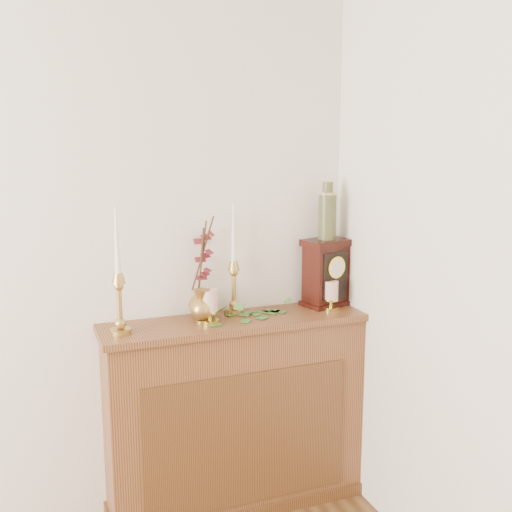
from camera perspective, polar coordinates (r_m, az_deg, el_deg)
name	(u,v)px	position (r m, az deg, el deg)	size (l,w,h in m)	color
console_shelf	(237,419)	(2.93, -1.85, -15.25)	(1.24, 0.34, 0.93)	brown
candlestick_left	(119,293)	(2.55, -12.92, -3.49)	(0.09, 0.09, 0.53)	tan
candlestick_center	(234,279)	(2.79, -2.13, -2.17)	(0.09, 0.09, 0.51)	tan
bud_vase	(201,307)	(2.66, -5.22, -4.84)	(0.10, 0.10, 0.16)	tan
ginger_jar	(203,271)	(2.76, -5.04, -1.42)	(0.20, 0.20, 0.47)	tan
pillar_candle_left	(210,305)	(2.67, -4.45, -4.65)	(0.08, 0.08, 0.16)	gold
pillar_candle_right	(331,294)	(2.90, 7.14, -3.57)	(0.08, 0.08, 0.15)	gold
ivy_garland	(261,313)	(2.80, 0.52, -5.41)	(0.42, 0.18, 0.08)	#386B29
mantel_clock	(326,273)	(2.95, 6.71, -1.64)	(0.25, 0.20, 0.33)	black
ceramic_vase	(327,214)	(2.91, 6.80, 4.01)	(0.09, 0.09, 0.28)	#193228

